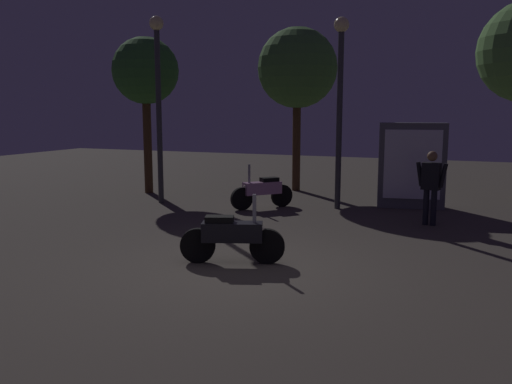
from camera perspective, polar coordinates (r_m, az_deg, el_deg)
The scene contains 9 objects.
ground_plane at distance 8.13m, azimuth -1.26°, elevation -8.41°, with size 40.00×40.00×0.00m, color #4C443D.
motorcycle_black_foreground at distance 8.38m, azimuth -2.60°, elevation -4.77°, with size 1.60×0.65×1.11m.
motorcycle_pink_parked_left at distance 13.03m, azimuth 0.68°, elevation 0.12°, with size 1.19×1.29×1.11m.
person_rider_beside at distance 11.65m, azimuth 18.31°, elevation 1.06°, with size 0.66×0.31×1.56m.
streetlamp_near at distance 13.96m, azimuth -10.48°, elevation 11.22°, with size 0.36×0.36×4.73m.
streetlamp_far at distance 13.04m, azimuth 9.04°, elevation 11.04°, with size 0.36×0.36×4.57m.
tree_left_bg at distance 15.95m, azimuth 4.47°, elevation 13.08°, with size 2.34×2.34×4.80m.
tree_center_bg at distance 15.76m, azimuth -11.81°, elevation 12.49°, with size 1.89×1.89×4.46m.
kiosk_billboard at distance 13.64m, azimuth 16.39°, elevation 2.76°, with size 1.66×0.78×2.10m.
Camera 1 is at (3.07, -7.13, 2.41)m, focal length 37.18 mm.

